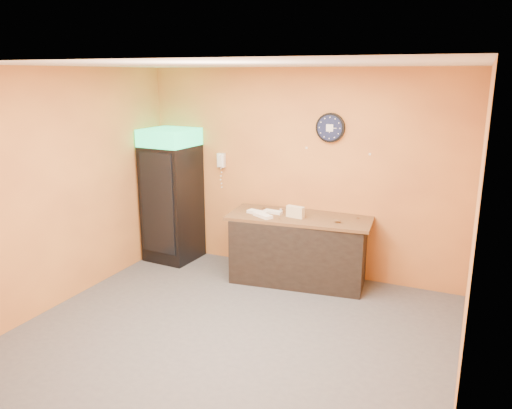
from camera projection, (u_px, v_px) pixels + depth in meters
The scene contains 15 objects.
floor at pixel (235, 332), 5.41m from camera, with size 4.50×4.50×0.00m, color #47474C.
back_wall at pixel (299, 173), 6.82m from camera, with size 4.50×0.02×2.80m, color #E18F3F.
left_wall at pixel (65, 187), 5.95m from camera, with size 0.02×4.00×2.80m, color #E18F3F.
right_wall at pixel (473, 237), 4.16m from camera, with size 0.02×4.00×2.80m, color #E18F3F.
ceiling at pixel (231, 64), 4.70m from camera, with size 4.50×4.00×0.02m, color white.
beverage_cooler at pixel (171, 197), 7.32m from camera, with size 0.73×0.74×1.95m.
prep_counter at pixel (299, 250), 6.66m from camera, with size 1.73×0.77×0.86m, color black.
wall_clock at pixel (330, 128), 6.46m from camera, with size 0.38×0.06×0.38m.
wall_phone at pixel (221, 160), 7.22m from camera, with size 0.11×0.10×0.20m.
butcher_paper at pixel (300, 217), 6.55m from camera, with size 1.87×0.77×0.04m, color brown.
sub_roll_stack at pixel (295, 212), 6.46m from camera, with size 0.24×0.12×0.15m.
wrapped_sandwich_left at pixel (257, 212), 6.64m from camera, with size 0.28×0.11×0.04m, color white.
wrapped_sandwich_mid at pixel (263, 215), 6.49m from camera, with size 0.29×0.11×0.04m, color white.
wrapped_sandwich_right at pixel (273, 212), 6.68m from camera, with size 0.25×0.10×0.04m, color white.
kitchen_tool at pixel (281, 210), 6.71m from camera, with size 0.06×0.06×0.06m, color silver.
Camera 1 is at (2.22, -4.35, 2.72)m, focal length 35.00 mm.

